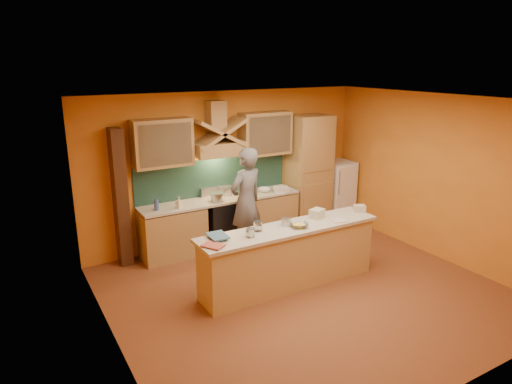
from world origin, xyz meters
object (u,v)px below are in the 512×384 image
person (246,202)px  mixing_bowl (299,225)px  kitchen_scale (286,223)px  stove (222,223)px  fridge (337,192)px

person → mixing_bowl: (0.08, -1.46, 0.02)m
kitchen_scale → stove: bearing=112.3°
stove → mixing_bowl: (0.32, -1.97, 0.53)m
stove → mixing_bowl: bearing=-80.8°
stove → kitchen_scale: bearing=-84.1°
fridge → kitchen_scale: 3.12m
stove → person: size_ratio=0.47×
fridge → person: bearing=-168.4°
kitchen_scale → fridge: bearing=52.3°
stove → person: bearing=-65.2°
stove → fridge: (2.70, 0.00, 0.20)m
fridge → stove: bearing=180.0°
mixing_bowl → stove: bearing=99.2°
mixing_bowl → person: bearing=93.3°
fridge → person: 2.54m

